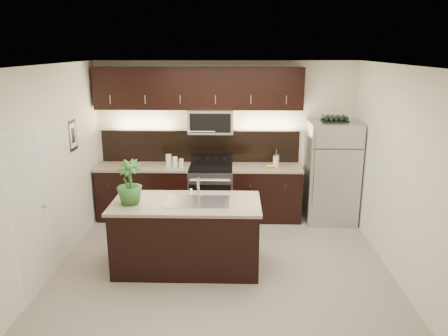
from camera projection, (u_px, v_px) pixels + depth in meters
name	position (u px, v px, depth m)	size (l,w,h in m)	color
ground	(223.00, 262.00, 6.11)	(4.50, 4.50, 0.00)	gray
room_walls	(214.00, 145.00, 5.63)	(4.52, 4.02, 2.71)	silver
counter_run	(199.00, 192.00, 7.63)	(3.51, 0.65, 0.94)	black
upper_fixtures	(200.00, 95.00, 7.33)	(3.49, 0.40, 1.66)	black
island	(187.00, 235.00, 5.87)	(1.96, 0.96, 0.94)	black
sink_faucet	(197.00, 201.00, 5.75)	(0.84, 0.50, 0.28)	silver
refrigerator	(331.00, 172.00, 7.41)	(0.83, 0.75, 1.73)	#B2B2B7
wine_rack	(335.00, 119.00, 7.17)	(0.43, 0.26, 0.10)	black
plant	(129.00, 182.00, 5.61)	(0.32, 0.32, 0.58)	#2D6528
canisters	(173.00, 162.00, 7.42)	(0.31, 0.14, 0.21)	silver
french_press	(276.00, 161.00, 7.39)	(0.10, 0.10, 0.30)	silver
bananas	(268.00, 166.00, 7.39)	(0.17, 0.13, 0.05)	gold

